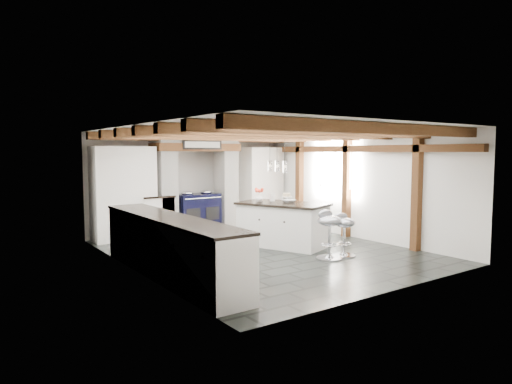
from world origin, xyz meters
TOP-DOWN VIEW (x-y plane):
  - ground at (0.00, 0.00)m, footprint 6.00×6.00m
  - room_shell at (-0.61, 1.42)m, footprint 6.00×6.03m
  - range_cooker at (0.00, 2.68)m, footprint 1.00×0.63m
  - kitchen_island at (0.62, 0.21)m, footprint 1.50×1.98m
  - bar_stool_near at (0.95, -1.15)m, footprint 0.46×0.46m
  - bar_stool_far at (0.57, -1.15)m, footprint 0.47×0.47m

SIDE VIEW (x-z plane):
  - ground at x=0.00m, z-range 0.00..0.00m
  - kitchen_island at x=0.62m, z-range -0.14..1.03m
  - range_cooker at x=0.00m, z-range -0.03..0.96m
  - bar_stool_near at x=0.95m, z-range 0.10..0.88m
  - bar_stool_far at x=0.57m, z-range 0.11..0.98m
  - room_shell at x=-0.61m, z-range -1.93..4.07m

